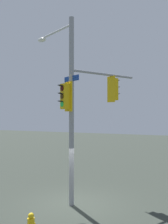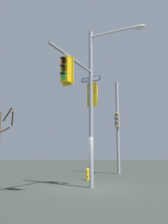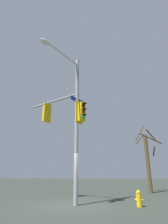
# 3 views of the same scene
# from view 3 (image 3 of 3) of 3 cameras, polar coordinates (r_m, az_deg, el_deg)

# --- Properties ---
(ground_plane) EXTENTS (80.00, 80.00, 0.00)m
(ground_plane) POSITION_cam_3_polar(r_m,az_deg,el_deg) (10.04, -3.38, -27.41)
(ground_plane) COLOR #2E342D
(main_signal_pole_assembly) EXTENTS (4.14, 4.60, 8.30)m
(main_signal_pole_assembly) POSITION_cam_3_polar(r_m,az_deg,el_deg) (10.56, -5.22, 0.06)
(main_signal_pole_assembly) COLOR gray
(main_signal_pole_assembly) RESTS_ON ground
(fire_hydrant) EXTENTS (0.38, 0.24, 0.73)m
(fire_hydrant) POSITION_cam_3_polar(r_m,az_deg,el_deg) (9.84, 16.99, -24.87)
(fire_hydrant) COLOR yellow
(fire_hydrant) RESTS_ON ground
(bare_tree_behind_pole) EXTENTS (2.04, 2.06, 5.59)m
(bare_tree_behind_pole) POSITION_cam_3_polar(r_m,az_deg,el_deg) (16.27, 19.52, -13.67)
(bare_tree_behind_pole) COLOR brown
(bare_tree_behind_pole) RESTS_ON ground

